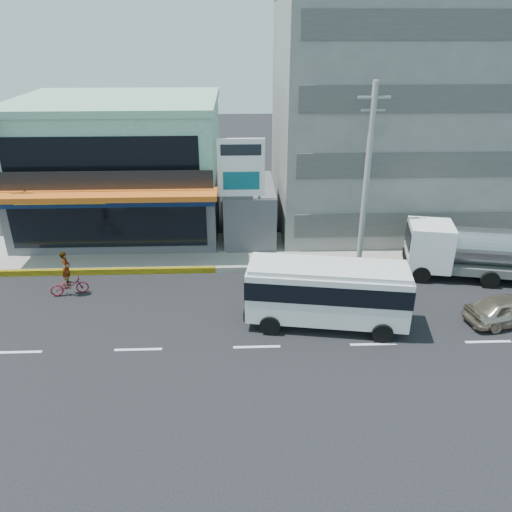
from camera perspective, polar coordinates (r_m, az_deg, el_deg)
The scene contains 12 objects.
ground at distance 21.51m, azimuth 0.09°, elevation -10.35°, with size 120.00×120.00×0.00m, color black.
sidewalk at distance 30.23m, azimuth 8.89°, elevation 0.72°, with size 70.00×5.00×0.30m, color gray.
shop_building at distance 33.38m, azimuth -14.94°, elevation 9.55°, with size 12.40×11.70×8.00m.
concrete_building at distance 34.66m, azimuth 16.42°, elevation 15.04°, with size 16.00×12.00×14.00m, color gray.
gap_structure at distance 31.40m, azimuth -0.77°, elevation 5.13°, with size 3.00×6.00×3.50m, color #47464B.
satellite_dish at distance 29.87m, azimuth -0.74°, elevation 7.76°, with size 1.50×1.50×0.15m, color slate.
billboard at distance 27.75m, azimuth -1.70°, elevation 9.31°, with size 2.60×0.18×6.90m.
utility_pole_near at distance 26.81m, azimuth 12.53°, elevation 8.65°, with size 1.60×0.30×10.00m.
minibus at distance 22.29m, azimuth 8.14°, elevation -3.87°, with size 7.38×3.39×2.97m.
sedan at distance 25.48m, azimuth 26.90°, elevation -5.48°, with size 1.59×3.96×1.35m, color #C6B297.
tanker_truck at distance 28.71m, azimuth 23.59°, elevation 0.56°, with size 7.70×3.62×2.92m.
motorcycle_rider at distance 26.69m, azimuth -20.65°, elevation -2.64°, with size 1.94×1.10×2.36m.
Camera 1 is at (-0.69, -17.51, 12.47)m, focal length 35.00 mm.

